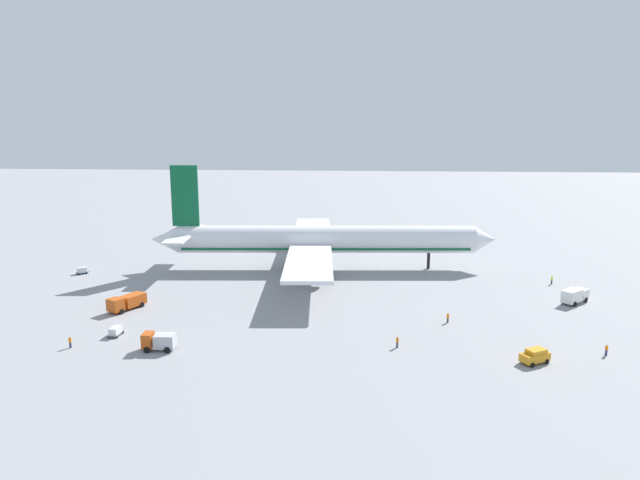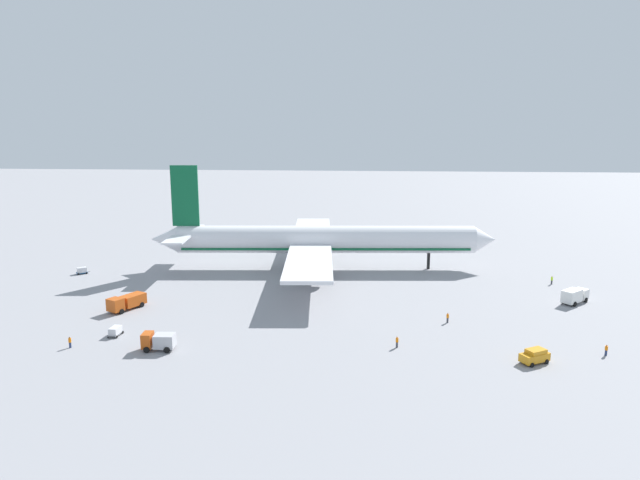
# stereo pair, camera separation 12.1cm
# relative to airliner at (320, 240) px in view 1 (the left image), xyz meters

# --- Properties ---
(ground_plane) EXTENTS (600.00, 600.00, 0.00)m
(ground_plane) POSITION_rel_airliner_xyz_m (1.40, -0.01, -6.61)
(ground_plane) COLOR gray
(airliner) EXTENTS (77.92, 66.86, 23.39)m
(airliner) POSITION_rel_airliner_xyz_m (0.00, 0.00, 0.00)
(airliner) COLOR white
(airliner) RESTS_ON ground
(service_truck_0) EXTENTS (6.02, 5.79, 2.69)m
(service_truck_0) POSITION_rel_airliner_xyz_m (48.48, -21.87, -5.13)
(service_truck_0) COLOR white
(service_truck_0) RESTS_ON ground
(service_truck_1) EXTENTS (5.24, 7.32, 2.63)m
(service_truck_1) POSITION_rel_airliner_xyz_m (-31.37, -32.07, -5.18)
(service_truck_1) COLOR #BF4C14
(service_truck_1) RESTS_ON ground
(service_truck_2) EXTENTS (4.68, 2.72, 2.57)m
(service_truck_2) POSITION_rel_airliner_xyz_m (-19.07, -49.50, -5.21)
(service_truck_2) COLOR #BF4C14
(service_truck_2) RESTS_ON ground
(service_van) EXTENTS (4.42, 3.62, 1.97)m
(service_van) POSITION_rel_airliner_xyz_m (33.52, -49.71, -5.58)
(service_van) COLOR orange
(service_van) RESTS_ON ground
(baggage_cart_0) EXTENTS (1.62, 3.25, 1.38)m
(baggage_cart_0) POSITION_rel_airliner_xyz_m (-27.82, -44.51, -5.85)
(baggage_cart_0) COLOR #595B60
(baggage_cart_0) RESTS_ON ground
(baggage_cart_1) EXTENTS (2.71, 2.48, 1.44)m
(baggage_cart_1) POSITION_rel_airliner_xyz_m (-51.62, -9.00, -5.83)
(baggage_cart_1) COLOR #26598C
(baggage_cart_1) RESTS_ON ground
(ground_worker_0) EXTENTS (0.55, 0.55, 1.61)m
(ground_worker_0) POSITION_rel_airliner_xyz_m (44.30, -46.22, -5.80)
(ground_worker_0) COLOR navy
(ground_worker_0) RESTS_ON ground
(ground_worker_1) EXTENTS (0.56, 0.56, 1.70)m
(ground_worker_1) POSITION_rel_airliner_xyz_m (15.16, -45.75, -5.74)
(ground_worker_1) COLOR #3F3F47
(ground_worker_1) RESTS_ON ground
(ground_worker_2) EXTENTS (0.51, 0.51, 1.67)m
(ground_worker_2) POSITION_rel_airliner_xyz_m (-32.25, -49.76, -5.76)
(ground_worker_2) COLOR navy
(ground_worker_2) RESTS_ON ground
(ground_worker_3) EXTENTS (0.54, 0.54, 1.68)m
(ground_worker_3) POSITION_rel_airliner_xyz_m (23.99, -34.35, -5.75)
(ground_worker_3) COLOR #3F3F47
(ground_worker_3) RESTS_ON ground
(ground_worker_4) EXTENTS (0.50, 0.50, 1.74)m
(ground_worker_4) POSITION_rel_airliner_xyz_m (48.47, -9.18, -5.72)
(ground_worker_4) COLOR #3F3F47
(ground_worker_4) RESTS_ON ground
(traffic_cone_0) EXTENTS (0.36, 0.36, 0.55)m
(traffic_cone_0) POSITION_rel_airliner_xyz_m (-25.57, 43.88, -6.33)
(traffic_cone_0) COLOR orange
(traffic_cone_0) RESTS_ON ground
(traffic_cone_1) EXTENTS (0.36, 0.36, 0.55)m
(traffic_cone_1) POSITION_rel_airliner_xyz_m (25.55, 43.07, -6.33)
(traffic_cone_1) COLOR orange
(traffic_cone_1) RESTS_ON ground
(traffic_cone_2) EXTENTS (0.36, 0.36, 0.55)m
(traffic_cone_2) POSITION_rel_airliner_xyz_m (7.74, 42.88, -6.33)
(traffic_cone_2) COLOR orange
(traffic_cone_2) RESTS_ON ground
(traffic_cone_3) EXTENTS (0.36, 0.36, 0.55)m
(traffic_cone_3) POSITION_rel_airliner_xyz_m (34.99, 39.13, -6.33)
(traffic_cone_3) COLOR orange
(traffic_cone_3) RESTS_ON ground
(traffic_cone_4) EXTENTS (0.36, 0.36, 0.55)m
(traffic_cone_4) POSITION_rel_airliner_xyz_m (8.22, 40.25, -6.33)
(traffic_cone_4) COLOR orange
(traffic_cone_4) RESTS_ON ground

